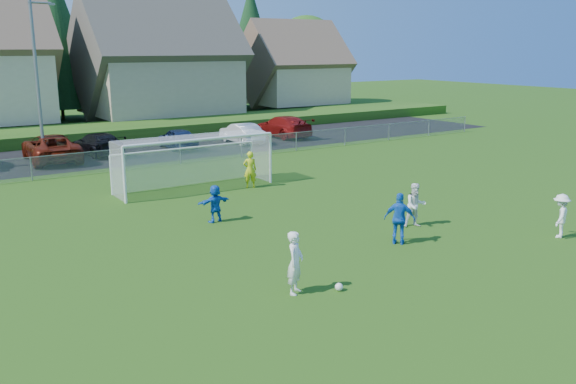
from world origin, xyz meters
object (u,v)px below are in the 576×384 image
Objects in this scene: car_g at (283,126)px; soccer_goal at (192,154)px; player_blue_b at (215,204)px; goalkeeper at (250,170)px; player_white_c at (561,216)px; car_c at (51,148)px; car_f at (241,133)px; soccer_ball at (339,287)px; car_d at (98,144)px; player_blue_a at (400,219)px; player_white_b at (415,205)px; car_e at (178,138)px; player_white_a at (295,263)px.

car_g is 17.14m from soccer_goal.
player_blue_b is 5.84m from goalkeeper.
player_white_c is 27.39m from car_c.
soccer_goal is (-8.66, -10.66, 0.93)m from car_f.
soccer_ball is 0.04× the size of car_g.
car_d is 0.87× the size of car_g.
player_white_b is at bearing -100.43° from player_blue_a.
car_d is at bearing -96.53° from player_white_c.
player_blue_b is at bearing -67.27° from player_white_c.
player_white_b is 0.41× the size of car_e.
car_d is at bearing 126.76° from player_white_b.
car_g is at bearing -108.44° from goalkeeper.
player_white_a reaches higher than soccer_ball.
car_f is at bearing 50.92° from soccer_goal.
player_blue_a reaches higher than player_white_a.
player_white_b is 0.35× the size of car_d.
car_c is (-2.15, 16.54, 0.07)m from player_blue_b.
player_blue_b is 16.68m from car_c.
car_g is (10.46, 23.09, -0.10)m from player_blue_a.
car_c is at bearing 3.11° from car_e.
player_white_a is at bearing -103.49° from soccer_goal.
player_white_a reaches higher than car_d.
soccer_goal is at bearing -110.40° from player_blue_b.
car_e is at bearing 165.81° from car_d.
player_blue_b is at bearing 48.74° from car_g.
player_white_a is at bearing 153.69° from soccer_ball.
car_g is (10.39, 13.01, -0.09)m from goalkeeper.
goalkeeper reaches higher than player_white_a.
car_e reaches higher than car_d.
soccer_goal is at bearing -87.03° from player_white_c.
car_c is at bearing -26.28° from player_blue_a.
goalkeeper is 13.71m from car_f.
player_white_a is 24.74m from car_d.
player_blue_a reaches higher than car_e.
car_e is 4.64m from car_f.
player_white_a is at bearing -30.22° from player_white_c.
car_g is (15.78, 24.64, -0.09)m from player_white_a.
car_c is at bearing -90.26° from player_white_c.
car_c is at bearing 94.35° from soccer_ball.
car_d is (0.76, 17.26, -0.04)m from player_blue_b.
soccer_goal is at bearing 81.45° from soccer_ball.
car_c reaches higher than car_e.
player_blue_b is 6.04m from soccer_goal.
player_white_c is (9.42, -0.50, 0.66)m from soccer_ball.
goalkeeper is (-5.12, 12.67, 0.10)m from player_white_c.
player_white_c is 0.39× the size of car_e.
soccer_ball is at bearing 78.95° from car_e.
soccer_goal is at bearing -12.81° from goalkeeper.
car_e is (1.76, 12.33, -0.19)m from goalkeeper.
soccer_goal is at bearing 88.56° from car_d.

